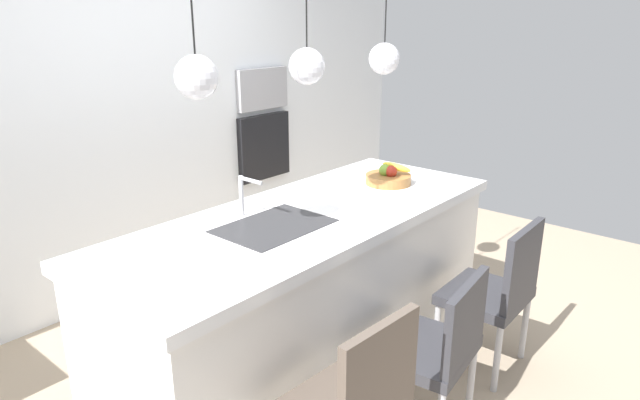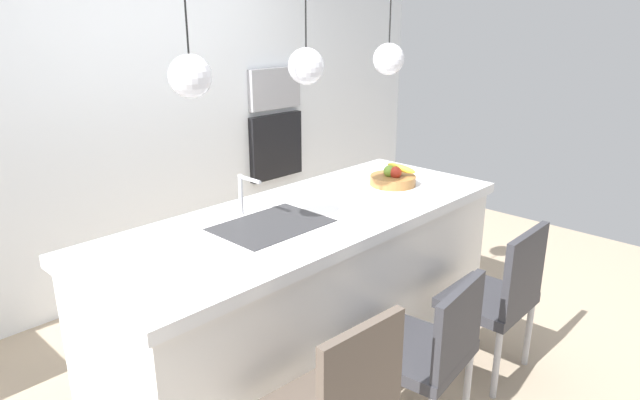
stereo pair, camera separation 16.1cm
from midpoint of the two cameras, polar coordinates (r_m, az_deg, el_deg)
name	(u,v)px [view 2 (the right image)]	position (r m, az deg, el deg)	size (l,w,h in m)	color
floor	(308,364)	(3.44, 0.19, -16.39)	(6.60, 6.60, 0.00)	tan
back_wall	(144,113)	(4.20, -16.53, 8.50)	(6.00, 0.10, 2.60)	white
kitchen_island	(308,291)	(3.20, 0.20, -9.34)	(2.44, 0.92, 0.95)	white
sink_basin	(272,226)	(2.84, -3.36, -2.68)	(0.56, 0.40, 0.02)	#2D2D30
faucet	(244,190)	(2.94, -6.24, 1.04)	(0.02, 0.17, 0.22)	silver
fruit_bowl	(393,178)	(3.54, 8.75, 2.26)	(0.29, 0.29, 0.15)	#9E6B38
microwave	(274,88)	(4.83, -3.76, 11.31)	(0.54, 0.08, 0.34)	#9E9EA3
oven	(275,146)	(4.91, -3.64, 5.52)	(0.56, 0.08, 0.56)	black
chair_middle	(428,348)	(2.77, 12.68, -14.54)	(0.52, 0.50, 0.84)	#333338
chair_far	(499,294)	(3.30, 19.17, -9.03)	(0.48, 0.44, 0.90)	#333338
pendant_light_left	(190,76)	(2.40, -11.21, 12.33)	(0.18, 0.18, 0.78)	silver
pendant_light_center	(306,66)	(2.84, 0.23, 13.55)	(0.18, 0.18, 0.78)	silver
pendant_light_right	(389,59)	(3.36, 8.43, 14.09)	(0.18, 0.18, 0.78)	silver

